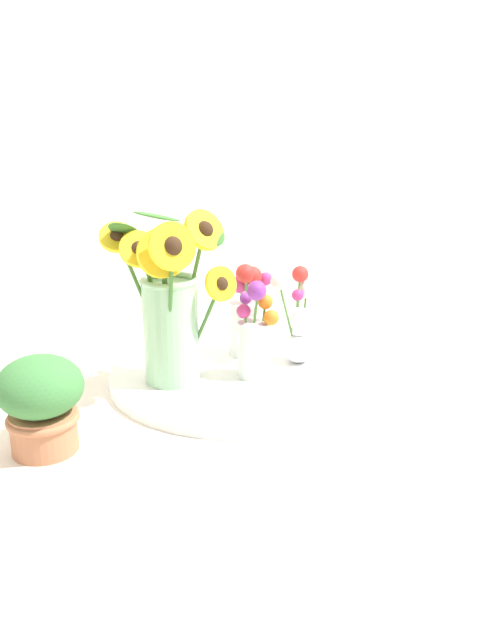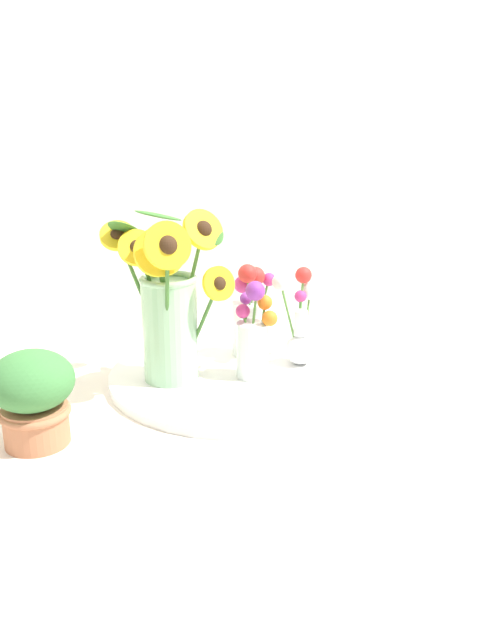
# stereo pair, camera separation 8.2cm
# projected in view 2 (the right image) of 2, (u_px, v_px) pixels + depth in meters

# --- Properties ---
(ground_plane) EXTENTS (6.00, 6.00, 0.00)m
(ground_plane) POSITION_uv_depth(u_px,v_px,m) (264.00, 393.00, 1.18)
(ground_plane) COLOR silver
(wall_back) EXTENTS (3.60, 0.06, 1.40)m
(wall_back) POSITION_uv_depth(u_px,v_px,m) (152.00, 26.00, 1.41)
(wall_back) COLOR silver
(wall_back) RESTS_ON ground_plane
(serving_tray) EXTENTS (0.52, 0.52, 0.02)m
(serving_tray) POSITION_uv_depth(u_px,v_px,m) (240.00, 374.00, 1.25)
(serving_tray) COLOR white
(serving_tray) RESTS_ON ground_plane
(mason_jar_sunflowers) EXTENTS (0.23, 0.20, 0.33)m
(mason_jar_sunflowers) POSITION_uv_depth(u_px,v_px,m) (169.00, 307.00, 1.16)
(mason_jar_sunflowers) COLOR #99CC9E
(mason_jar_sunflowers) RESTS_ON serving_tray
(vase_small_center) EXTENTS (0.07, 0.09, 0.19)m
(vase_small_center) POSITION_uv_depth(u_px,v_px,m) (255.00, 338.00, 1.20)
(vase_small_center) COLOR white
(vase_small_center) RESTS_ON serving_tray
(vase_bulb_right) EXTENTS (0.11, 0.08, 0.19)m
(vase_bulb_right) POSITION_uv_depth(u_px,v_px,m) (300.00, 324.00, 1.27)
(vase_bulb_right) COLOR white
(vase_bulb_right) RESTS_ON serving_tray
(vase_small_back) EXTENTS (0.09, 0.08, 0.20)m
(vase_small_back) POSITION_uv_depth(u_px,v_px,m) (250.00, 316.00, 1.31)
(vase_small_back) COLOR white
(vase_small_back) RESTS_ON serving_tray
(potted_plant) EXTENTS (0.13, 0.13, 0.16)m
(potted_plant) POSITION_uv_depth(u_px,v_px,m) (33.00, 395.00, 0.98)
(potted_plant) COLOR #B7704C
(potted_plant) RESTS_ON ground_plane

